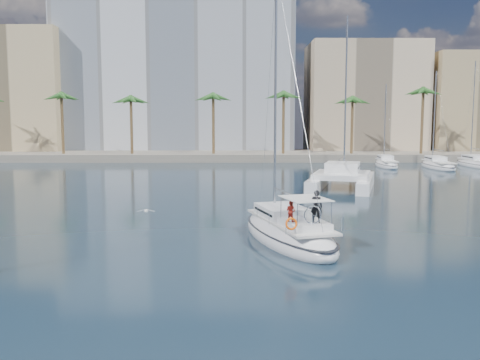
{
  "coord_description": "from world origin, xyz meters",
  "views": [
    {
      "loc": [
        -1.1,
        -27.51,
        6.96
      ],
      "look_at": [
        -0.89,
        1.5,
        3.54
      ],
      "focal_mm": 40.0,
      "sensor_mm": 36.0,
      "label": 1
    }
  ],
  "objects": [
    {
      "name": "ground",
      "position": [
        0.0,
        0.0,
        0.0
      ],
      "size": [
        160.0,
        160.0,
        0.0
      ],
      "primitive_type": "plane",
      "color": "black",
      "rests_on": "ground"
    },
    {
      "name": "quay",
      "position": [
        0.0,
        61.0,
        0.6
      ],
      "size": [
        120.0,
        14.0,
        1.2
      ],
      "primitive_type": "cube",
      "color": "gray",
      "rests_on": "ground"
    },
    {
      "name": "building_modern",
      "position": [
        -12.0,
        73.0,
        14.0
      ],
      "size": [
        42.0,
        16.0,
        28.0
      ],
      "primitive_type": "cube",
      "color": "silver",
      "rests_on": "ground"
    },
    {
      "name": "building_tan_left",
      "position": [
        -42.0,
        69.0,
        11.0
      ],
      "size": [
        22.0,
        14.0,
        22.0
      ],
      "primitive_type": "cube",
      "color": "tan",
      "rests_on": "ground"
    },
    {
      "name": "building_beige",
      "position": [
        22.0,
        70.0,
        10.0
      ],
      "size": [
        20.0,
        14.0,
        20.0
      ],
      "primitive_type": "cube",
      "color": "#CAB191",
      "rests_on": "ground"
    },
    {
      "name": "building_tan_right",
      "position": [
        42.0,
        68.0,
        9.0
      ],
      "size": [
        18.0,
        12.0,
        18.0
      ],
      "primitive_type": "cube",
      "color": "tan",
      "rests_on": "ground"
    },
    {
      "name": "palm_left",
      "position": [
        -34.0,
        57.0,
        10.28
      ],
      "size": [
        3.6,
        3.6,
        12.3
      ],
      "color": "brown",
      "rests_on": "ground"
    },
    {
      "name": "palm_centre",
      "position": [
        0.0,
        57.0,
        10.28
      ],
      "size": [
        3.6,
        3.6,
        12.3
      ],
      "color": "brown",
      "rests_on": "ground"
    },
    {
      "name": "palm_right",
      "position": [
        34.0,
        57.0,
        10.28
      ],
      "size": [
        3.6,
        3.6,
        12.3
      ],
      "color": "brown",
      "rests_on": "ground"
    },
    {
      "name": "main_sloop",
      "position": [
        1.83,
        2.0,
        0.51
      ],
      "size": [
        6.29,
        11.37,
        16.09
      ],
      "rotation": [
        0.0,
        0.0,
        0.28
      ],
      "color": "white",
      "rests_on": "ground"
    },
    {
      "name": "catamaran",
      "position": [
        9.4,
        24.93,
        1.14
      ],
      "size": [
        8.81,
        12.72,
        16.91
      ],
      "rotation": [
        0.0,
        0.0,
        -0.29
      ],
      "color": "white",
      "rests_on": "ground"
    },
    {
      "name": "seagull",
      "position": [
        -7.02,
        7.1,
        0.84
      ],
      "size": [
        1.15,
        0.49,
        0.21
      ],
      "color": "silver",
      "rests_on": "ground"
    },
    {
      "name": "moored_yacht_a",
      "position": [
        20.0,
        47.0,
        0.0
      ],
      "size": [
        3.37,
        9.52,
        11.9
      ],
      "primitive_type": null,
      "rotation": [
        0.0,
        0.0,
        -0.07
      ],
      "color": "white",
      "rests_on": "ground"
    },
    {
      "name": "moored_yacht_b",
      "position": [
        26.5,
        45.0,
        0.0
      ],
      "size": [
        3.32,
        10.83,
        13.72
      ],
      "primitive_type": null,
      "rotation": [
        0.0,
        0.0,
        -0.02
      ],
      "color": "white",
      "rests_on": "ground"
    },
    {
      "name": "moored_yacht_c",
      "position": [
        33.0,
        47.0,
        0.0
      ],
      "size": [
        3.98,
        12.33,
        15.54
      ],
      "primitive_type": null,
      "rotation": [
        0.0,
        0.0,
        0.03
      ],
      "color": "white",
      "rests_on": "ground"
    }
  ]
}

